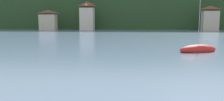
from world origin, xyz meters
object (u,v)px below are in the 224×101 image
(shore_building_westcentral, at_px, (87,16))
(sailboat_far_0, at_px, (198,50))
(shore_building_west, at_px, (48,20))
(shore_building_central, at_px, (210,19))

(shore_building_westcentral, xyz_separation_m, sailboat_far_0, (24.73, -54.72, -4.73))
(sailboat_far_0, bearing_deg, shore_building_west, -74.28)
(shore_building_westcentral, bearing_deg, shore_building_west, -177.69)
(shore_building_central, relative_size, sailboat_far_0, 1.06)
(shore_building_west, relative_size, shore_building_westcentral, 0.72)
(shore_building_west, bearing_deg, shore_building_central, 0.08)
(shore_building_central, bearing_deg, shore_building_west, -179.92)
(shore_building_west, height_order, shore_building_central, shore_building_central)
(shore_building_westcentral, bearing_deg, sailboat_far_0, -65.68)
(shore_building_west, xyz_separation_m, shore_building_westcentral, (14.45, 0.58, 1.44))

